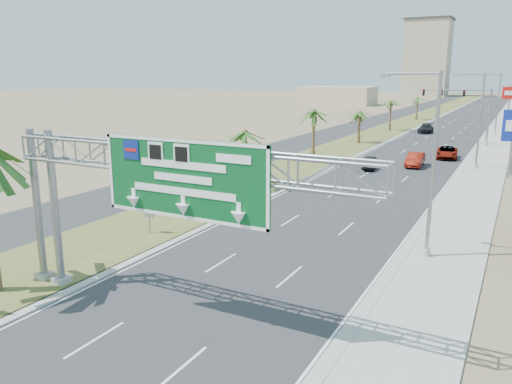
{
  "coord_description": "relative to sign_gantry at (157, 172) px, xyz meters",
  "views": [
    {
      "loc": [
        11.38,
        -5.21,
        9.77
      ],
      "look_at": [
        0.25,
        15.73,
        4.2
      ],
      "focal_mm": 35.0,
      "sensor_mm": 36.0,
      "label": 1
    }
  ],
  "objects": [
    {
      "name": "opposing_road",
      "position": [
        -15.94,
        100.07,
        -6.05
      ],
      "size": [
        8.0,
        300.0,
        0.02
      ],
      "primitive_type": "cube",
      "color": "#28282B",
      "rests_on": "ground"
    },
    {
      "name": "palm_row_b",
      "position": [
        -8.44,
        22.07,
        -1.16
      ],
      "size": [
        3.99,
        3.99,
        5.95
      ],
      "color": "brown",
      "rests_on": "ground"
    },
    {
      "name": "building_distant_left",
      "position": [
        -43.94,
        150.07,
        -3.06
      ],
      "size": [
        24.0,
        14.0,
        6.0
      ],
      "primitive_type": "cube",
      "color": "tan",
      "rests_on": "ground"
    },
    {
      "name": "palm_row_d",
      "position": [
        -8.44,
        56.07,
        -1.64
      ],
      "size": [
        3.99,
        3.99,
        5.45
      ],
      "color": "brown",
      "rests_on": "ground"
    },
    {
      "name": "car_far",
      "position": [
        -2.17,
        74.97,
        -5.3
      ],
      "size": [
        2.27,
        5.3,
        1.52
      ],
      "primitive_type": "imported",
      "rotation": [
        0.0,
        0.0,
        0.03
      ],
      "color": "black",
      "rests_on": "ground"
    },
    {
      "name": "car_left_lane",
      "position": [
        -1.47,
        36.54,
        -5.37
      ],
      "size": [
        1.98,
        4.16,
        1.37
      ],
      "primitive_type": "imported",
      "rotation": [
        0.0,
        0.0,
        0.09
      ],
      "color": "black",
      "rests_on": "ground"
    },
    {
      "name": "road",
      "position": [
        1.06,
        100.07,
        -6.05
      ],
      "size": [
        12.0,
        300.0,
        0.02
      ],
      "primitive_type": "cube",
      "color": "#28282B",
      "rests_on": "ground"
    },
    {
      "name": "streetlight_mid",
      "position": [
        8.36,
        42.07,
        -1.36
      ],
      "size": [
        3.27,
        0.44,
        10.0
      ],
      "color": "gray",
      "rests_on": "ground"
    },
    {
      "name": "sign_gantry",
      "position": [
        0.0,
        0.0,
        0.0
      ],
      "size": [
        16.75,
        1.24,
        7.5
      ],
      "color": "gray",
      "rests_on": "ground"
    },
    {
      "name": "sidewalk_right",
      "position": [
        9.56,
        100.07,
        -6.01
      ],
      "size": [
        4.0,
        300.0,
        0.1
      ],
      "primitive_type": "cube",
      "color": "#9E9B93",
      "rests_on": "ground"
    },
    {
      "name": "car_right_lane",
      "position": [
        4.86,
        47.91,
        -5.35
      ],
      "size": [
        2.88,
        5.33,
        1.42
      ],
      "primitive_type": "imported",
      "rotation": [
        0.0,
        0.0,
        0.1
      ],
      "color": "gray",
      "rests_on": "ground"
    },
    {
      "name": "streetlight_near",
      "position": [
        8.36,
        12.07,
        -1.36
      ],
      "size": [
        3.27,
        0.44,
        10.0
      ],
      "color": "gray",
      "rests_on": "ground"
    },
    {
      "name": "pole_sign_red_far",
      "position": [
        10.41,
        69.58,
        0.47
      ],
      "size": [
        2.21,
        0.75,
        8.27
      ],
      "color": "gray",
      "rests_on": "ground"
    },
    {
      "name": "signal_mast",
      "position": [
        6.23,
        62.05,
        -1.21
      ],
      "size": [
        10.28,
        0.71,
        8.0
      ],
      "color": "gray",
      "rests_on": "ground"
    },
    {
      "name": "palm_row_c",
      "position": [
        -8.44,
        38.07,
        -0.39
      ],
      "size": [
        3.99,
        3.99,
        6.75
      ],
      "color": "brown",
      "rests_on": "ground"
    },
    {
      "name": "median_signback_b",
      "position": [
        -7.44,
        8.07,
        -4.61
      ],
      "size": [
        0.75,
        0.08,
        2.08
      ],
      "color": "gray",
      "rests_on": "ground"
    },
    {
      "name": "tower_distant",
      "position": [
        -30.94,
        240.07,
        11.44
      ],
      "size": [
        20.0,
        16.0,
        35.0
      ],
      "primitive_type": "cube",
      "color": "tan",
      "rests_on": "ground"
    },
    {
      "name": "palm_row_f",
      "position": [
        -8.44,
        100.07,
        -1.35
      ],
      "size": [
        3.99,
        3.99,
        5.75
      ],
      "color": "brown",
      "rests_on": "ground"
    },
    {
      "name": "streetlight_far",
      "position": [
        8.36,
        78.07,
        -1.36
      ],
      "size": [
        3.27,
        0.44,
        10.0
      ],
      "color": "gray",
      "rests_on": "ground"
    },
    {
      "name": "car_mid_lane",
      "position": [
        2.56,
        40.5,
        -5.29
      ],
      "size": [
        1.85,
        4.71,
        1.53
      ],
      "primitive_type": "imported",
      "rotation": [
        0.0,
        0.0,
        0.05
      ],
      "color": "maroon",
      "rests_on": "ground"
    },
    {
      "name": "palm_row_e",
      "position": [
        -8.44,
        75.07,
        -0.97
      ],
      "size": [
        3.99,
        3.99,
        6.15
      ],
      "color": "brown",
      "rests_on": "ground"
    },
    {
      "name": "median_grass",
      "position": [
        -8.94,
        100.07,
        -6.0
      ],
      "size": [
        7.0,
        300.0,
        0.12
      ],
      "primitive_type": "cube",
      "color": "#545C28",
      "rests_on": "ground"
    }
  ]
}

